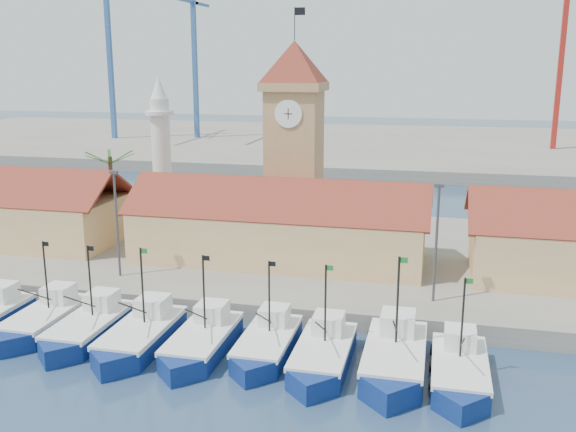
# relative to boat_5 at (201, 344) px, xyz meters

# --- Properties ---
(ground) EXTENTS (400.00, 400.00, 0.00)m
(ground) POSITION_rel_boat_5_xyz_m (1.06, -2.32, -0.73)
(ground) COLOR #1A2B47
(ground) RESTS_ON ground
(quay) EXTENTS (140.00, 32.00, 1.50)m
(quay) POSITION_rel_boat_5_xyz_m (1.06, 21.68, 0.02)
(quay) COLOR gray
(quay) RESTS_ON ground
(terminal) EXTENTS (240.00, 80.00, 2.00)m
(terminal) POSITION_rel_boat_5_xyz_m (1.06, 107.68, 0.27)
(terminal) COLOR gray
(terminal) RESTS_ON ground
(boat_2) EXTENTS (3.35, 9.19, 6.95)m
(boat_2) POSITION_rel_boat_5_xyz_m (-12.60, 0.94, -0.01)
(boat_2) COLOR navy
(boat_2) RESTS_ON ground
(boat_3) EXTENTS (3.41, 9.34, 7.07)m
(boat_3) POSITION_rel_boat_5_xyz_m (-8.66, 0.31, 0.00)
(boat_3) COLOR navy
(boat_3) RESTS_ON ground
(boat_4) EXTENTS (3.53, 9.68, 7.33)m
(boat_4) POSITION_rel_boat_5_xyz_m (-4.42, -0.17, 0.03)
(boat_4) COLOR navy
(boat_4) RESTS_ON ground
(boat_5) EXTENTS (3.41, 9.34, 7.07)m
(boat_5) POSITION_rel_boat_5_xyz_m (0.00, 0.00, 0.00)
(boat_5) COLOR navy
(boat_5) RESTS_ON ground
(boat_6) EXTENTS (3.26, 8.92, 6.75)m
(boat_6) POSITION_rel_boat_5_xyz_m (4.37, 0.71, -0.03)
(boat_6) COLOR navy
(boat_6) RESTS_ON ground
(boat_7) EXTENTS (3.40, 9.32, 7.05)m
(boat_7) POSITION_rel_boat_5_xyz_m (8.32, -0.14, -0.00)
(boat_7) COLOR navy
(boat_7) RESTS_ON ground
(boat_8) EXTENTS (3.76, 10.31, 7.80)m
(boat_8) POSITION_rel_boat_5_xyz_m (12.85, 0.25, 0.08)
(boat_8) COLOR navy
(boat_8) RESTS_ON ground
(boat_9) EXTENTS (3.35, 9.18, 6.95)m
(boat_9) POSITION_rel_boat_5_xyz_m (16.83, -0.42, -0.01)
(boat_9) COLOR navy
(boat_9) RESTS_ON ground
(hall_center) EXTENTS (27.04, 10.13, 7.61)m
(hall_center) POSITION_rel_boat_5_xyz_m (1.06, 17.68, 3.26)
(hall_center) COLOR #DCB479
(hall_center) RESTS_ON quay
(clock_tower) EXTENTS (5.80, 5.80, 22.70)m
(clock_tower) POSITION_rel_boat_5_xyz_m (1.06, 23.68, 11.23)
(clock_tower) COLOR tan
(clock_tower) RESTS_ON quay
(minaret) EXTENTS (3.00, 3.00, 16.30)m
(minaret) POSITION_rel_boat_5_xyz_m (-13.94, 25.68, 9.00)
(minaret) COLOR silver
(minaret) RESTS_ON quay
(palm_tree) EXTENTS (5.60, 5.03, 8.39)m
(palm_tree) POSITION_rel_boat_5_xyz_m (-18.94, 23.68, 5.52)
(palm_tree) COLOR brown
(palm_tree) RESTS_ON quay
(lamp_posts) EXTENTS (80.70, 0.25, 9.03)m
(lamp_posts) POSITION_rel_boat_5_xyz_m (1.56, 9.68, 5.75)
(lamp_posts) COLOR #3F3F44
(lamp_posts) RESTS_ON quay
(crane_blue_far) EXTENTS (1.00, 33.89, 45.62)m
(crane_blue_far) POSITION_rel_boat_5_xyz_m (-59.32, 98.20, 26.68)
(crane_blue_far) COLOR #305995
(crane_blue_far) RESTS_ON terminal
(crane_blue_near) EXTENTS (1.00, 32.79, 38.52)m
(crane_blue_near) POSITION_rel_boat_5_xyz_m (-41.07, 104.15, 22.66)
(crane_blue_near) COLOR #305995
(crane_blue_near) RESTS_ON terminal
(crane_red_right) EXTENTS (1.00, 36.03, 45.11)m
(crane_red_right) POSITION_rel_boat_5_xyz_m (37.65, 100.87, 26.58)
(crane_red_right) COLOR #A72019
(crane_red_right) RESTS_ON terminal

